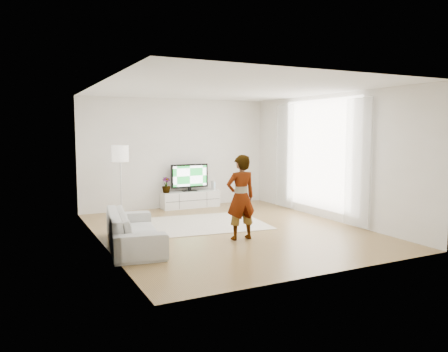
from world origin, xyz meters
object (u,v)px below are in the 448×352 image
television (190,176)px  rug (198,224)px  media_console (190,199)px  sofa (134,229)px  player (241,197)px  floor_lamp (120,157)px

television → rug: (-0.62, -2.01, -0.80)m
media_console → sofa: sofa is taller
rug → media_console: bearing=72.5°
player → floor_lamp: (-1.51, 2.85, 0.62)m
rug → player: player is taller
television → rug: 2.25m
television → player: player is taller
television → player: size_ratio=0.65×
media_console → sofa: (-2.31, -3.15, 0.10)m
player → sofa: player is taller
floor_lamp → sofa: bearing=-98.3°
media_console → television: television is taller
television → rug: size_ratio=0.36×
player → sofa: (-1.87, 0.39, -0.48)m
rug → sofa: 2.08m
rug → floor_lamp: floor_lamp is taller
sofa → floor_lamp: floor_lamp is taller
rug → floor_lamp: size_ratio=1.67×
player → floor_lamp: size_ratio=0.93×
media_console → floor_lamp: size_ratio=0.91×
television → rug: bearing=-107.2°
rug → sofa: size_ratio=1.31×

